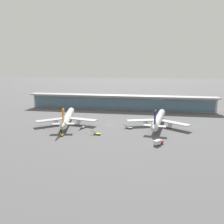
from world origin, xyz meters
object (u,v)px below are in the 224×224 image
Objects in this scene: service_truck_by_tail_grey at (129,128)px; safety_cone_charlie at (44,129)px; service_truck_mid_apron_grey at (83,127)px; service_truck_on_taxiway_yellow at (97,134)px; safety_cone_echo at (85,133)px; safety_cone_alpha at (49,130)px; airliner_centre_stand at (158,119)px; service_truck_under_wing_red at (158,142)px; service_truck_near_nose_yellow at (62,134)px; safety_cone_bravo at (51,130)px; airliner_left_stand at (68,117)px; safety_cone_delta at (60,130)px.

service_truck_by_tail_grey is 9.91× the size of safety_cone_charlie.
service_truck_mid_apron_grey reaches higher than safety_cone_charlie.
service_truck_by_tail_grey is 61.80m from safety_cone_charlie.
safety_cone_echo is (-8.42, 1.59, -0.49)m from service_truck_on_taxiway_yellow.
airliner_centre_stand is at bearing 18.38° from safety_cone_alpha.
service_truck_under_wing_red is at bearing -56.71° from service_truck_by_tail_grey.
service_truck_near_nose_yellow is 20.55m from service_truck_mid_apron_grey.
safety_cone_charlie is (-5.61, 0.71, 0.00)m from safety_cone_bravo.
service_truck_mid_apron_grey is (-54.13, 26.17, -0.88)m from service_truck_under_wing_red.
airliner_left_stand is 87.04× the size of safety_cone_alpha.
service_truck_near_nose_yellow is at bearing -34.43° from safety_cone_alpha.
service_truck_near_nose_yellow is at bearing 173.11° from service_truck_under_wing_red.
airliner_centre_stand is 87.96× the size of safety_cone_charlie.
service_truck_mid_apron_grey reaches higher than safety_cone_delta.
service_truck_under_wing_red is at bearing -12.97° from safety_cone_charlie.
service_truck_under_wing_red reaches higher than safety_cone_alpha.
service_truck_under_wing_red reaches higher than service_truck_on_taxiway_yellow.
airliner_left_stand reaches higher than safety_cone_delta.
safety_cone_charlie is (-40.86, 5.73, -0.49)m from service_truck_on_taxiway_yellow.
safety_cone_alpha is 1.00× the size of safety_cone_charlie.
safety_cone_bravo is 1.00× the size of safety_cone_delta.
airliner_left_stand is at bearing -175.16° from airliner_centre_stand.
service_truck_on_taxiway_yellow is at bearing 162.15° from service_truck_under_wing_red.
service_truck_near_nose_yellow reaches higher than safety_cone_charlie.
service_truck_mid_apron_grey reaches higher than safety_cone_echo.
safety_cone_delta is (-14.32, -8.61, -0.49)m from service_truck_mid_apron_grey.
service_truck_on_taxiway_yellow is 9.85× the size of safety_cone_echo.
safety_cone_echo is (14.41, 6.90, -0.49)m from service_truck_near_nose_yellow.
safety_cone_bravo is 27.05m from safety_cone_echo.
safety_cone_alpha is (-7.07, -19.89, -4.85)m from airliner_left_stand.
service_truck_mid_apron_grey is at bearing -163.18° from airliner_centre_stand.
service_truck_on_taxiway_yellow is (14.00, -13.24, 0.00)m from service_truck_mid_apron_grey.
service_truck_near_nose_yellow is 23.44m from service_truck_on_taxiway_yellow.
service_truck_under_wing_red is 10.43× the size of safety_cone_delta.
service_truck_under_wing_red is 10.43× the size of safety_cone_alpha.
airliner_centre_stand reaches higher than safety_cone_charlie.
airliner_centre_stand is 51.32m from service_truck_on_taxiway_yellow.
service_truck_mid_apron_grey and service_truck_on_taxiway_yellow have the same top height.
safety_cone_alpha is (-22.55, -9.15, -0.49)m from service_truck_mid_apron_grey.
safety_cone_echo is at bearing 163.36° from service_truck_under_wing_red.
safety_cone_bravo is at bearing -158.85° from service_truck_mid_apron_grey.
safety_cone_bravo is at bearing 171.89° from service_truck_on_taxiway_yellow.
service_truck_near_nose_yellow is 0.96× the size of service_truck_on_taxiway_yellow.
service_truck_under_wing_red is 37.32m from service_truck_by_tail_grey.
service_truck_on_taxiway_yellow is 28.70m from safety_cone_delta.
safety_cone_delta is at bearing -5.00° from safety_cone_charlie.
service_truck_mid_apron_grey and service_truck_by_tail_grey have the same top height.
service_truck_mid_apron_grey is 22.79m from safety_cone_bravo.
service_truck_by_tail_grey is 9.91× the size of safety_cone_bravo.
airliner_centre_stand is 73.44m from service_truck_near_nose_yellow.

